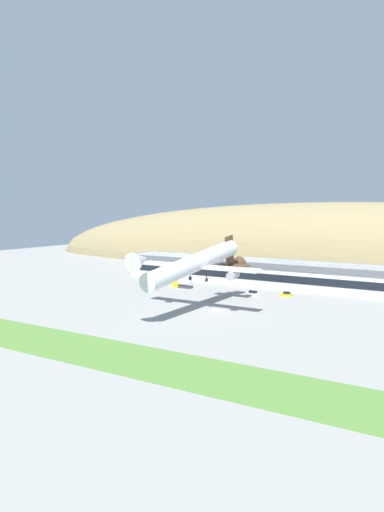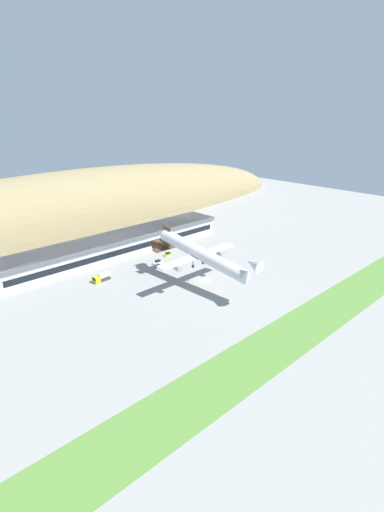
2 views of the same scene
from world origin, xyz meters
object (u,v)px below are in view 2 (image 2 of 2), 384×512
Objects in this scene: terminal_building at (117,244)px; fuel_truck at (102,277)px; cargo_airplane at (200,254)px; service_car_0 at (157,262)px; service_car_1 at (168,254)px; traffic_cone_0 at (106,290)px.

terminal_building is 30.52m from fuel_truck.
cargo_airplane is 32.29m from service_car_0.
cargo_airplane is at bearing -86.71° from terminal_building.
fuel_truck is (-37.38, -3.85, 0.94)m from service_car_1.
traffic_cone_0 is at bearing -113.67° from fuel_truck.
terminal_building is at bearing 44.85° from fuel_truck.
traffic_cone_0 is (-41.36, -12.94, -0.34)m from service_car_1.
service_car_1 reaches higher than traffic_cone_0.
service_car_1 is at bearing -47.79° from terminal_building.
fuel_truck reaches higher than traffic_cone_0.
traffic_cone_0 is at bearing 143.23° from cargo_airplane.
service_car_0 is at bearing -154.81° from service_car_1.
terminal_building is 2.09× the size of cargo_airplane.
fuel_truck is at bearing 178.41° from service_car_0.
cargo_airplane is 93.88× the size of traffic_cone_0.
fuel_truck is 12.67× the size of traffic_cone_0.
service_car_0 is (6.08, -22.14, -4.48)m from terminal_building.
terminal_building is 25.25× the size of service_car_0.
terminal_building is at bearing 105.35° from service_car_0.
fuel_truck is 10.01m from traffic_cone_0.
service_car_0 is (3.11, 29.58, -12.57)m from cargo_airplane.
traffic_cone_0 is (-25.47, -30.46, -4.86)m from terminal_building.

